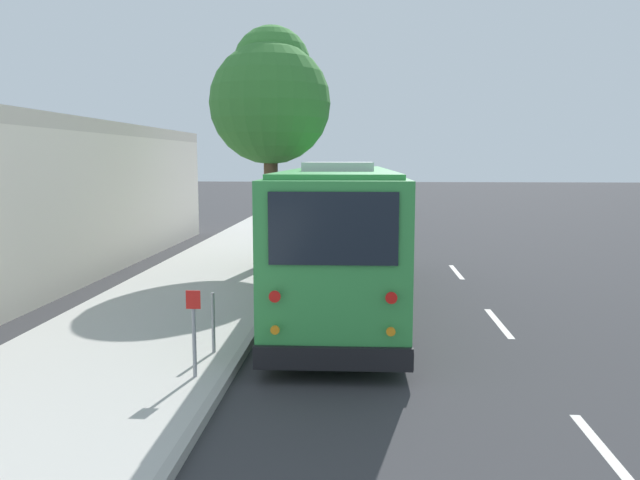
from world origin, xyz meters
TOP-DOWN VIEW (x-y plane):
  - ground_plane at (0.00, 0.00)m, footprint 160.00×160.00m
  - sidewalk_slab at (0.00, 3.69)m, footprint 80.00×4.28m
  - curb_strip at (0.00, 1.48)m, footprint 80.00×0.14m
  - shuttle_bus at (0.16, -0.08)m, footprint 11.39×2.83m
  - parked_sedan_blue at (13.20, 0.18)m, footprint 4.65×1.86m
  - parked_sedan_black at (20.02, 0.23)m, footprint 4.64×1.85m
  - parked_sedan_tan at (26.41, 0.34)m, footprint 4.66×1.91m
  - street_tree at (5.03, 2.28)m, footprint 3.75×3.75m
  - sign_post_near at (-5.57, 1.93)m, footprint 0.06×0.22m
  - sign_post_far at (-4.36, 1.93)m, footprint 0.06×0.06m
  - lane_stripe_behind at (-7.50, -3.50)m, footprint 2.40×0.14m
  - lane_stripe_mid at (-1.50, -3.50)m, footprint 2.40×0.14m
  - lane_stripe_ahead at (4.50, -3.50)m, footprint 2.40×0.14m

SIDE VIEW (x-z plane):
  - ground_plane at x=0.00m, z-range 0.00..0.00m
  - lane_stripe_behind at x=-7.50m, z-range 0.00..0.01m
  - lane_stripe_mid at x=-1.50m, z-range 0.00..0.01m
  - lane_stripe_ahead at x=4.50m, z-range 0.00..0.01m
  - sidewalk_slab at x=0.00m, z-range 0.00..0.15m
  - curb_strip at x=0.00m, z-range 0.00..0.15m
  - parked_sedan_tan at x=26.41m, z-range -0.05..1.26m
  - parked_sedan_black at x=20.02m, z-range -0.05..1.27m
  - parked_sedan_blue at x=13.20m, z-range -0.04..1.28m
  - sign_post_far at x=-4.36m, z-range 0.15..1.19m
  - sign_post_near at x=-5.57m, z-range 0.17..1.51m
  - shuttle_bus at x=0.16m, z-range 0.12..3.50m
  - street_tree at x=5.03m, z-range 1.66..9.10m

